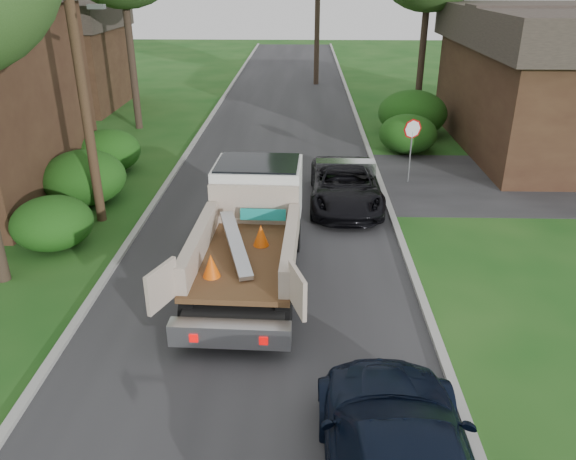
# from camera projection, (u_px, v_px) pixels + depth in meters

# --- Properties ---
(ground) EXTENTS (120.00, 120.00, 0.00)m
(ground) POSITION_uv_depth(u_px,v_px,m) (256.00, 303.00, 13.81)
(ground) COLOR #164814
(ground) RESTS_ON ground
(road) EXTENTS (8.00, 90.00, 0.02)m
(road) POSITION_uv_depth(u_px,v_px,m) (276.00, 172.00, 22.90)
(road) COLOR #28282B
(road) RESTS_ON ground
(curb_left) EXTENTS (0.20, 90.00, 0.12)m
(curb_left) POSITION_uv_depth(u_px,v_px,m) (176.00, 170.00, 22.98)
(curb_left) COLOR #9E9E99
(curb_left) RESTS_ON ground
(curb_right) EXTENTS (0.20, 90.00, 0.12)m
(curb_right) POSITION_uv_depth(u_px,v_px,m) (376.00, 172.00, 22.77)
(curb_right) COLOR #9E9E99
(curb_right) RESTS_ON ground
(stop_sign) EXTENTS (0.71, 0.32, 2.48)m
(stop_sign) POSITION_uv_depth(u_px,v_px,m) (412.00, 137.00, 21.12)
(stop_sign) COLOR slate
(stop_sign) RESTS_ON ground
(utility_pole) EXTENTS (2.42, 1.25, 10.00)m
(utility_pole) POSITION_uv_depth(u_px,v_px,m) (78.00, 57.00, 16.32)
(utility_pole) COLOR #382619
(utility_pole) RESTS_ON ground
(house_left_far) EXTENTS (7.56, 7.56, 6.00)m
(house_left_far) POSITION_uv_depth(u_px,v_px,m) (55.00, 55.00, 32.86)
(house_left_far) COLOR #382116
(house_left_far) RESTS_ON ground
(house_right) EXTENTS (9.72, 12.96, 6.20)m
(house_right) POSITION_uv_depth(u_px,v_px,m) (572.00, 78.00, 24.89)
(house_right) COLOR #382116
(house_right) RESTS_ON ground
(hedge_left_a) EXTENTS (2.34, 2.34, 1.53)m
(hedge_left_a) POSITION_uv_depth(u_px,v_px,m) (52.00, 223.00, 16.37)
(hedge_left_a) COLOR #1A440F
(hedge_left_a) RESTS_ON ground
(hedge_left_b) EXTENTS (2.86, 2.86, 1.87)m
(hedge_left_b) POSITION_uv_depth(u_px,v_px,m) (84.00, 178.00, 19.49)
(hedge_left_b) COLOR #1A440F
(hedge_left_b) RESTS_ON ground
(hedge_left_c) EXTENTS (2.60, 2.60, 1.70)m
(hedge_left_c) POSITION_uv_depth(u_px,v_px,m) (108.00, 151.00, 22.71)
(hedge_left_c) COLOR #1A440F
(hedge_left_c) RESTS_ON ground
(hedge_right_a) EXTENTS (2.60, 2.60, 1.70)m
(hedge_right_a) POSITION_uv_depth(u_px,v_px,m) (408.00, 134.00, 25.12)
(hedge_right_a) COLOR #1A440F
(hedge_right_a) RESTS_ON ground
(hedge_right_b) EXTENTS (3.38, 3.38, 2.21)m
(hedge_right_b) POSITION_uv_depth(u_px,v_px,m) (412.00, 113.00, 27.73)
(hedge_right_b) COLOR #1A440F
(hedge_right_b) RESTS_ON ground
(flatbed_truck) EXTENTS (3.19, 6.89, 2.57)m
(flatbed_truck) POSITION_uv_depth(u_px,v_px,m) (253.00, 218.00, 15.11)
(flatbed_truck) COLOR black
(flatbed_truck) RESTS_ON ground
(black_pickup) EXTENTS (2.50, 5.26, 1.45)m
(black_pickup) POSITION_uv_depth(u_px,v_px,m) (345.00, 185.00, 19.43)
(black_pickup) COLOR black
(black_pickup) RESTS_ON ground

